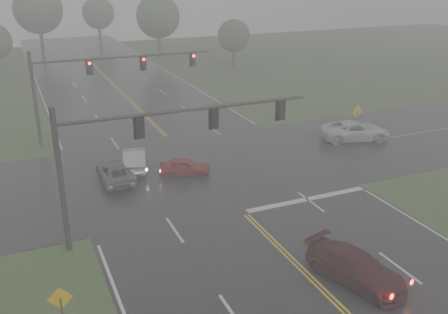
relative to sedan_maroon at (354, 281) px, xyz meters
name	(u,v)px	position (x,y,z in m)	size (l,w,h in m)	color
main_road	(209,179)	(-1.77, 14.00, 0.00)	(18.00, 160.00, 0.02)	black
cross_street	(199,169)	(-1.77, 16.00, 0.00)	(120.00, 14.00, 0.02)	black
stop_bar	(307,200)	(2.73, 8.40, 0.00)	(8.50, 0.50, 0.01)	silver
sedan_maroon	(354,281)	(0.00, 0.00, 0.00)	(2.05, 5.05, 1.46)	#390A0E
sedan_red	(185,175)	(-3.09, 15.31, 0.00)	(1.45, 3.61, 1.23)	maroon
sedan_silver	(135,169)	(-6.07, 17.84, 0.00)	(1.58, 4.53, 1.49)	#A0A3A8
car_grey	(116,181)	(-7.83, 16.21, 0.00)	(2.14, 4.64, 1.29)	#4D4F54
pickup_white	(354,140)	(12.75, 16.79, 0.00)	(2.67, 5.78, 1.61)	silver
signal_gantry_near	(143,141)	(-7.67, 8.28, 5.44)	(13.99, 0.34, 7.74)	black
signal_gantry_far	(94,76)	(-7.22, 25.78, 5.49)	(15.14, 0.39, 7.75)	black
sign_diamond_west	(61,304)	(-13.00, 1.51, 1.57)	(0.97, 0.13, 2.34)	black
sign_diamond_east	(357,115)	(13.22, 17.31, 1.97)	(1.21, 0.18, 2.92)	black
tree_ne_a	(158,17)	(8.97, 61.89, 6.55)	(6.77, 6.77, 9.95)	#30271F
tree_n_mid	(38,10)	(-7.92, 71.66, 7.41)	(7.66, 7.66, 11.26)	#30271F
tree_e_near	(234,36)	(16.85, 50.73, 4.51)	(4.68, 4.68, 6.87)	#30271F
tree_n_far	(98,13)	(3.24, 81.72, 5.70)	(5.90, 5.90, 8.67)	#30271F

